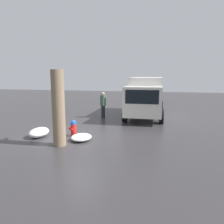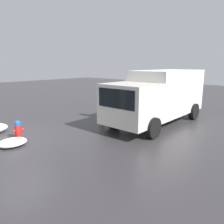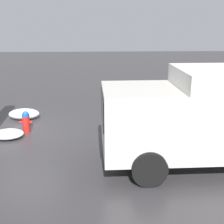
{
  "view_description": "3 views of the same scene",
  "coord_description": "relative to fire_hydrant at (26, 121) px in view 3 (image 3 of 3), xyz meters",
  "views": [
    {
      "loc": [
        -9.47,
        -4.1,
        2.9
      ],
      "look_at": [
        2.92,
        -1.21,
        0.75
      ],
      "focal_mm": 35.0,
      "sensor_mm": 36.0,
      "label": 1
    },
    {
      "loc": [
        -3.75,
        -8.73,
        3.07
      ],
      "look_at": [
        3.8,
        -1.79,
        0.8
      ],
      "focal_mm": 35.0,
      "sensor_mm": 36.0,
      "label": 2
    },
    {
      "loc": [
        2.62,
        -10.96,
        3.98
      ],
      "look_at": [
        3.1,
        -0.95,
        1.0
      ],
      "focal_mm": 50.0,
      "sensor_mm": 36.0,
      "label": 3
    }
  ],
  "objects": [
    {
      "name": "snow_pile_by_hydrant",
      "position": [
        -0.52,
        -0.6,
        -0.27
      ],
      "size": [
        1.08,
        0.91,
        0.28
      ],
      "color": "white",
      "rests_on": "ground_plane"
    },
    {
      "name": "ground_plane",
      "position": [
        -0.0,
        -0.0,
        -0.41
      ],
      "size": [
        60.0,
        60.0,
        0.0
      ],
      "primitive_type": "plane",
      "color": "#333033"
    },
    {
      "name": "fire_hydrant",
      "position": [
        0.0,
        0.0,
        0.0
      ],
      "size": [
        0.47,
        0.38,
        0.8
      ],
      "rotation": [
        0.0,
        0.0,
        1.47
      ],
      "color": "red",
      "rests_on": "ground_plane"
    },
    {
      "name": "snow_pile_curbside",
      "position": [
        -0.43,
        1.58,
        -0.19
      ],
      "size": [
        1.25,
        0.8,
        0.43
      ],
      "color": "white",
      "rests_on": "ground_plane"
    },
    {
      "name": "pedestrian",
      "position": [
        4.81,
        -0.15,
        0.56
      ],
      "size": [
        0.39,
        0.39,
        1.78
      ],
      "rotation": [
        0.0,
        0.0,
        1.73
      ],
      "color": "#23232D",
      "rests_on": "ground_plane"
    }
  ]
}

